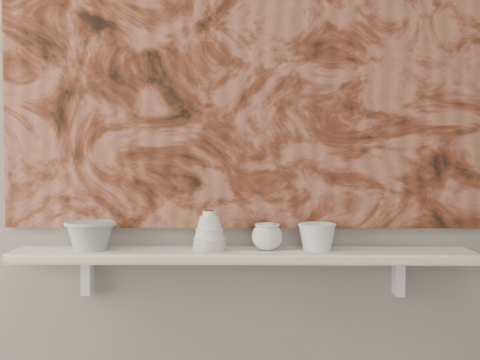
{
  "coord_description": "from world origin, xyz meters",
  "views": [
    {
      "loc": [
        0.02,
        -0.51,
        1.24
      ],
      "look_at": [
        -0.01,
        1.49,
        1.15
      ],
      "focal_mm": 50.0,
      "sensor_mm": 36.0,
      "label": 1
    }
  ],
  "objects_px": {
    "painting": "(242,53)",
    "shelf": "(242,255)",
    "bell_vessel": "(209,230)",
    "bowl_white": "(317,237)",
    "cup_cream": "(267,236)",
    "bowl_grey": "(90,235)"
  },
  "relations": [
    {
      "from": "painting",
      "to": "shelf",
      "type": "bearing_deg",
      "value": -90.0
    },
    {
      "from": "painting",
      "to": "bell_vessel",
      "type": "xyz_separation_m",
      "value": [
        -0.1,
        -0.08,
        -0.55
      ]
    },
    {
      "from": "painting",
      "to": "bowl_white",
      "type": "xyz_separation_m",
      "value": [
        0.23,
        -0.08,
        -0.57
      ]
    },
    {
      "from": "cup_cream",
      "to": "bowl_white",
      "type": "distance_m",
      "value": 0.15
    },
    {
      "from": "cup_cream",
      "to": "bowl_white",
      "type": "relative_size",
      "value": 0.8
    },
    {
      "from": "painting",
      "to": "cup_cream",
      "type": "relative_size",
      "value": 16.03
    },
    {
      "from": "bowl_grey",
      "to": "cup_cream",
      "type": "height_order",
      "value": "bowl_grey"
    },
    {
      "from": "shelf",
      "to": "cup_cream",
      "type": "relative_size",
      "value": 14.96
    },
    {
      "from": "bell_vessel",
      "to": "bowl_white",
      "type": "relative_size",
      "value": 1.04
    },
    {
      "from": "painting",
      "to": "bowl_white",
      "type": "height_order",
      "value": "painting"
    },
    {
      "from": "shelf",
      "to": "painting",
      "type": "distance_m",
      "value": 0.63
    },
    {
      "from": "bowl_grey",
      "to": "bowl_white",
      "type": "relative_size",
      "value": 1.35
    },
    {
      "from": "painting",
      "to": "bowl_grey",
      "type": "relative_size",
      "value": 9.5
    },
    {
      "from": "cup_cream",
      "to": "bowl_white",
      "type": "bearing_deg",
      "value": 0.0
    },
    {
      "from": "bowl_grey",
      "to": "painting",
      "type": "bearing_deg",
      "value": 9.84
    },
    {
      "from": "bowl_white",
      "to": "bell_vessel",
      "type": "bearing_deg",
      "value": 180.0
    },
    {
      "from": "shelf",
      "to": "bell_vessel",
      "type": "bearing_deg",
      "value": 180.0
    },
    {
      "from": "shelf",
      "to": "cup_cream",
      "type": "xyz_separation_m",
      "value": [
        0.08,
        0.0,
        0.06
      ]
    },
    {
      "from": "painting",
      "to": "cup_cream",
      "type": "bearing_deg",
      "value": -46.51
    },
    {
      "from": "bowl_grey",
      "to": "bell_vessel",
      "type": "relative_size",
      "value": 1.3
    },
    {
      "from": "shelf",
      "to": "bowl_grey",
      "type": "relative_size",
      "value": 8.87
    },
    {
      "from": "bowl_white",
      "to": "bowl_grey",
      "type": "bearing_deg",
      "value": 180.0
    }
  ]
}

